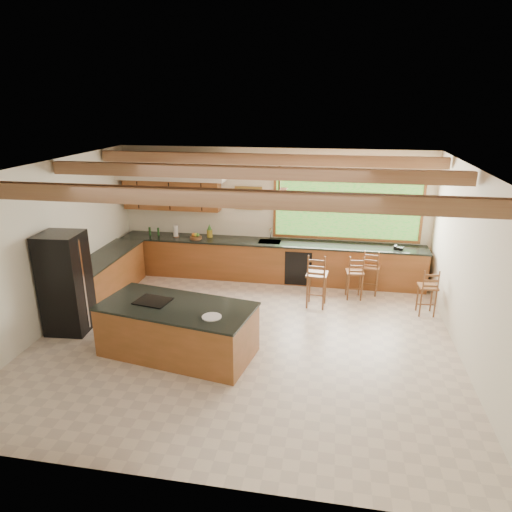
# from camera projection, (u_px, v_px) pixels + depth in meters

# --- Properties ---
(ground) EXTENTS (7.20, 7.20, 0.00)m
(ground) POSITION_uv_depth(u_px,v_px,m) (245.00, 339.00, 8.07)
(ground) COLOR #BCAB9C
(ground) RESTS_ON ground
(room_shell) EXTENTS (7.27, 6.54, 3.02)m
(room_shell) POSITION_uv_depth(u_px,v_px,m) (242.00, 208.00, 7.99)
(room_shell) COLOR silver
(room_shell) RESTS_ON ground
(counter_run) EXTENTS (7.12, 3.10, 1.24)m
(counter_run) POSITION_uv_depth(u_px,v_px,m) (231.00, 264.00, 10.40)
(counter_run) COLOR brown
(counter_run) RESTS_ON ground
(island) EXTENTS (2.66, 1.59, 0.89)m
(island) POSITION_uv_depth(u_px,v_px,m) (178.00, 329.00, 7.49)
(island) COLOR brown
(island) RESTS_ON ground
(refrigerator) EXTENTS (0.76, 0.75, 1.84)m
(refrigerator) POSITION_uv_depth(u_px,v_px,m) (66.00, 283.00, 8.12)
(refrigerator) COLOR black
(refrigerator) RESTS_ON ground
(bar_stool_a) EXTENTS (0.44, 0.44, 1.14)m
(bar_stool_a) POSITION_uv_depth(u_px,v_px,m) (317.00, 276.00, 9.09)
(bar_stool_a) COLOR brown
(bar_stool_a) RESTS_ON ground
(bar_stool_b) EXTENTS (0.39, 0.39, 0.98)m
(bar_stool_b) POSITION_uv_depth(u_px,v_px,m) (355.00, 273.00, 9.51)
(bar_stool_b) COLOR brown
(bar_stool_b) RESTS_ON ground
(bar_stool_c) EXTENTS (0.42, 0.42, 1.01)m
(bar_stool_c) POSITION_uv_depth(u_px,v_px,m) (371.00, 268.00, 9.73)
(bar_stool_c) COLOR brown
(bar_stool_c) RESTS_ON ground
(bar_stool_d) EXTENTS (0.37, 0.37, 0.96)m
(bar_stool_d) POSITION_uv_depth(u_px,v_px,m) (428.00, 288.00, 8.79)
(bar_stool_d) COLOR brown
(bar_stool_d) RESTS_ON ground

